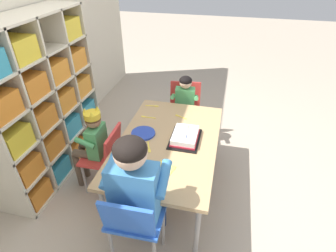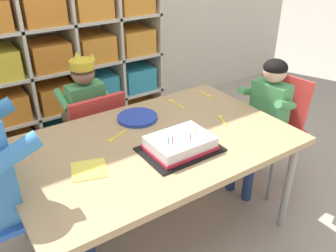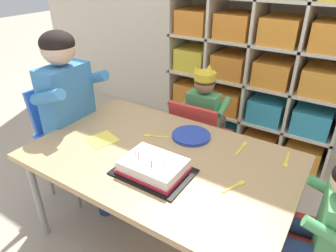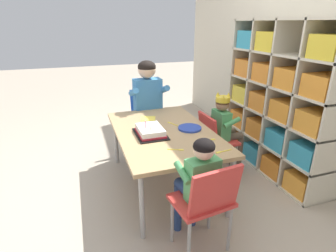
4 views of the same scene
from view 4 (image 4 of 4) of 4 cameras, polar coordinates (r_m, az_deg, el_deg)
name	(u,v)px [view 4 (image 4 of 4)]	position (r m, az deg, el deg)	size (l,w,h in m)	color
ground	(164,185)	(2.65, -0.87, -12.41)	(16.00, 16.00, 0.00)	tan
classroom_back_wall	(310,26)	(2.99, 27.99, 18.29)	(5.03, 0.10, 2.87)	beige
storage_cubby_shelf	(280,105)	(2.89, 22.66, 4.11)	(1.33, 0.38, 1.50)	beige
activity_table	(164,135)	(2.40, -0.94, -1.82)	(1.30, 0.82, 0.57)	tan
classroom_chair_blue	(215,138)	(2.73, 9.87, -2.44)	(0.37, 0.32, 0.63)	red
child_with_crown	(225,123)	(2.73, 11.98, 0.53)	(0.30, 0.31, 0.84)	#4C9E5B
classroom_chair_adult_side	(147,114)	(3.12, -4.51, 2.59)	(0.34, 0.36, 0.75)	blue
adult_helper_seated	(149,99)	(2.95, -3.99, 5.71)	(0.44, 0.41, 1.09)	#3D7FBC
classroom_chair_guest_side	(207,200)	(1.77, 8.21, -15.37)	(0.36, 0.40, 0.69)	red
guest_at_table_side	(199,178)	(1.79, 6.51, -10.88)	(0.31, 0.31, 0.82)	#4C9E5B
birthday_cake_on_tray	(150,131)	(2.30, -3.80, -1.15)	(0.34, 0.25, 0.10)	black
paper_plate_stack	(190,128)	(2.42, 4.63, -0.44)	(0.21, 0.21, 0.02)	#233DA3
paper_napkin_square	(148,119)	(2.69, -4.24, 1.60)	(0.14, 0.14, 0.00)	#F4DB4C
fork_near_child_seat	(223,151)	(2.04, 11.54, -5.30)	(0.03, 0.14, 0.00)	yellow
fork_by_napkin	(177,150)	(2.03, 1.84, -5.01)	(0.06, 0.12, 0.00)	yellow
fork_at_table_front_edge	(208,140)	(2.22, 8.49, -2.94)	(0.02, 0.15, 0.00)	yellow
fork_scattered_mid_table	(172,124)	(2.54, 0.95, 0.49)	(0.14, 0.07, 0.00)	yellow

